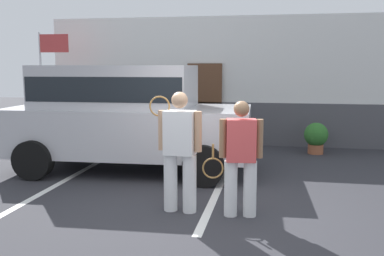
{
  "coord_description": "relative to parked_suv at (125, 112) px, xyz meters",
  "views": [
    {
      "loc": [
        0.99,
        -5.62,
        2.05
      ],
      "look_at": [
        -0.28,
        1.2,
        1.05
      ],
      "focal_mm": 40.84,
      "sensor_mm": 36.0,
      "label": 1
    }
  ],
  "objects": [
    {
      "name": "flag_pole",
      "position": [
        -2.85,
        2.29,
        0.85
      ],
      "size": [
        0.8,
        0.05,
        2.87
      ],
      "color": "silver",
      "rests_on": "ground_plane"
    },
    {
      "name": "tennis_player_woman",
      "position": [
        2.41,
        -2.26,
        -0.33
      ],
      "size": [
        0.85,
        0.29,
        1.58
      ],
      "rotation": [
        0.0,
        0.0,
        3.27
      ],
      "color": "white",
      "rests_on": "ground_plane"
    },
    {
      "name": "tennis_player_man",
      "position": [
        1.56,
        -2.21,
        -0.26
      ],
      "size": [
        0.76,
        0.3,
        1.69
      ],
      "rotation": [
        0.0,
        0.0,
        3.06
      ],
      "color": "white",
      "rests_on": "ground_plane"
    },
    {
      "name": "potted_plant_by_porch",
      "position": [
        3.83,
        2.35,
        -0.74
      ],
      "size": [
        0.55,
        0.55,
        0.73
      ],
      "color": "#9E5638",
      "rests_on": "ground_plane"
    },
    {
      "name": "parked_suv",
      "position": [
        0.0,
        0.0,
        0.0
      ],
      "size": [
        4.67,
        2.3,
        2.05
      ],
      "rotation": [
        0.0,
        0.0,
        0.04
      ],
      "color": "#B7B7BC",
      "rests_on": "ground_plane"
    },
    {
      "name": "ground_plane",
      "position": [
        1.83,
        -2.42,
        -1.15
      ],
      "size": [
        40.0,
        40.0,
        0.0
      ],
      "primitive_type": "plane",
      "color": "#2D2D33"
    },
    {
      "name": "parking_stripe_0",
      "position": [
        -0.82,
        -0.92,
        -1.14
      ],
      "size": [
        0.12,
        4.4,
        0.01
      ],
      "primitive_type": "cube",
      "color": "silver",
      "rests_on": "ground_plane"
    },
    {
      "name": "parking_stripe_1",
      "position": [
        1.96,
        -0.92,
        -1.14
      ],
      "size": [
        0.12,
        4.4,
        0.01
      ],
      "primitive_type": "cube",
      "color": "silver",
      "rests_on": "ground_plane"
    },
    {
      "name": "house_frontage",
      "position": [
        1.83,
        3.39,
        0.4
      ],
      "size": [
        9.95,
        0.4,
        3.3
      ],
      "color": "white",
      "rests_on": "ground_plane"
    }
  ]
}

